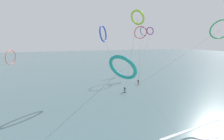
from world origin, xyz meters
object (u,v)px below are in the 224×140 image
Objects in this scene: surfer_charcoal at (125,90)px; kite_emerald at (221,29)px; kite_navy at (143,31)px; kite_teal at (122,68)px; kite_crimson at (140,33)px; kite_cobalt at (103,34)px; kite_lime at (137,18)px; kite_coral at (11,57)px; kite_violet at (150,31)px; surfer_amber at (138,82)px.

kite_emerald is (19.32, -10.92, 16.38)m from surfer_charcoal.
kite_navy reaches higher than kite_teal.
kite_crimson reaches higher than kite_cobalt.
kite_navy is 1.16× the size of kite_lime.
kite_coral is 3.37× the size of kite_teal.
kite_coral is at bearing 95.87° from kite_cobalt.
kite_violet is at bearing -138.01° from kite_crimson.
kite_lime reaches higher than kite_coral.
kite_lime is at bearing 128.66° from surfer_amber.
surfer_amber is 23.68m from kite_crimson.
kite_lime reaches higher than kite_violet.
kite_coral is (-55.38, -0.07, -10.01)m from kite_violet.
surfer_charcoal is 0.08× the size of kite_violet.
kite_cobalt is at bearing 73.63° from surfer_amber.
kite_emerald is (3.78, -30.80, -0.79)m from kite_crimson.
surfer_amber is at bearing 87.58° from kite_coral.
kite_emerald is at bearing -130.76° from kite_lime.
surfer_amber is at bearing -58.25° from kite_lime.
kite_navy is (6.85, 9.22, 1.12)m from kite_crimson.
surfer_charcoal is at bearing 71.97° from kite_crimson.
kite_navy reaches higher than surfer_amber.
kite_lime is 1.54× the size of kite_teal.
kite_crimson is at bearing -66.89° from kite_teal.
kite_violet is 0.45× the size of kite_coral.
kite_navy is at bearing -106.63° from kite_crimson.
kite_navy reaches higher than kite_violet.
kite_coral is at bearing -5.84° from kite_teal.
surfer_charcoal is at bearing -0.07° from kite_emerald.
surfer_amber is 1.00× the size of surfer_charcoal.
kite_teal is (24.14, -42.88, 2.58)m from kite_coral.
surfer_amber is 0.08× the size of kite_crimson.
kite_teal is at bearing 49.07° from kite_coral.
kite_coral is (-33.65, 28.29, -10.69)m from kite_lime.
surfer_amber is 19.97m from kite_cobalt.
kite_emerald is 1.40× the size of kite_teal.
kite_violet is 35.73m from kite_lime.
kite_crimson is at bearing -57.02° from kite_lime.
kite_coral is at bearing 48.63° from surfer_amber.
kite_coral is at bearing 23.78° from kite_lime.
kite_teal is at bearing 78.31° from kite_crimson.
kite_teal is (-31.24, -42.95, -7.43)m from kite_violet.
kite_crimson is at bearing -53.60° from kite_emerald.
kite_violet is (21.86, 22.43, 18.12)m from surfer_charcoal.
surfer_amber is 9.38m from surfer_charcoal.
kite_cobalt is (-26.69, -17.32, -2.37)m from kite_violet.
kite_lime is (-19.19, 5.00, 2.43)m from kite_emerald.
kite_emerald is at bearing -106.73° from kite_teal.
kite_lime is (-21.73, -28.36, 0.68)m from kite_violet.
kite_cobalt reaches higher than surfer_charcoal.
kite_navy reaches higher than kite_coral.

